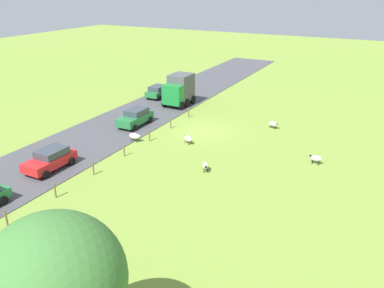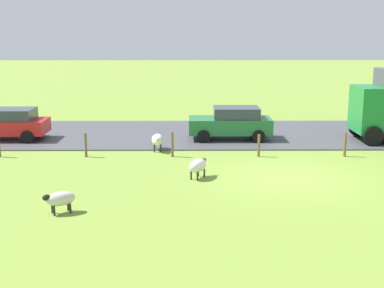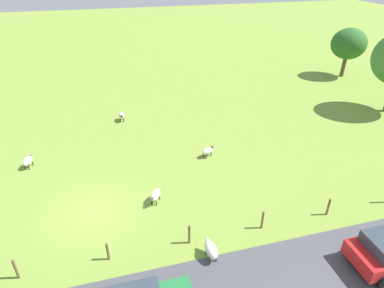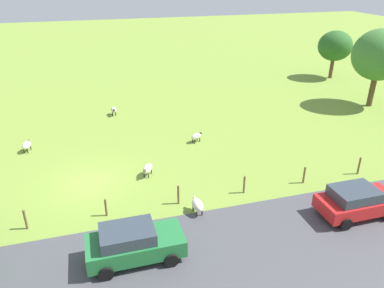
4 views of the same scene
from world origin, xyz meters
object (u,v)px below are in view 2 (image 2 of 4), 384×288
Objects in this scene: sheep_0 at (198,166)px; car_2 at (8,123)px; car_4 at (231,123)px; sheep_1 at (157,140)px; sheep_4 at (60,199)px.

car_2 is (7.10, 9.72, 0.39)m from sheep_0.
car_4 reaches higher than sheep_0.
sheep_1 is at bearing 21.57° from sheep_0.
car_4 reaches higher than sheep_4.
sheep_0 is at bearing 165.45° from car_4.
car_2 reaches higher than sheep_1.
car_2 is (11.00, 5.35, 0.42)m from sheep_4.
sheep_1 is at bearing -16.49° from sheep_4.
sheep_1 is 1.14× the size of sheep_4.
car_4 is at bearing -14.55° from sheep_0.
sheep_0 is 7.38m from car_4.
car_2 is (2.45, 7.88, 0.36)m from sheep_1.
sheep_0 is 5.00m from sheep_1.
sheep_4 is at bearing 150.59° from car_4.
car_2 is at bearing 25.93° from sheep_4.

